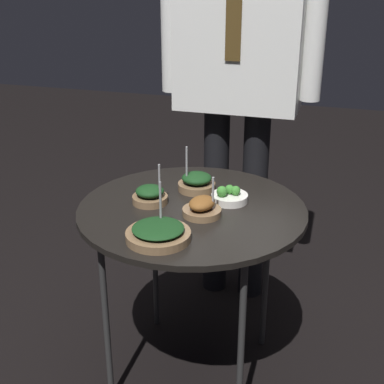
% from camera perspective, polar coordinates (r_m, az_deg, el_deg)
% --- Properties ---
extents(ground_plane, '(8.00, 8.00, 0.00)m').
position_cam_1_polar(ground_plane, '(2.00, 0.00, -18.34)').
color(ground_plane, black).
extents(serving_cart, '(0.71, 0.71, 0.63)m').
position_cam_1_polar(serving_cart, '(1.66, 0.00, -2.86)').
color(serving_cart, black).
rests_on(serving_cart, ground_plane).
extents(bowl_roast_front_right, '(0.12, 0.12, 0.12)m').
position_cam_1_polar(bowl_roast_front_right, '(1.58, 1.07, -1.68)').
color(bowl_roast_front_right, brown).
rests_on(bowl_roast_front_right, serving_cart).
extents(bowl_broccoli_near_rim, '(0.12, 0.12, 0.06)m').
position_cam_1_polar(bowl_broccoli_near_rim, '(1.68, 3.99, -0.46)').
color(bowl_broccoli_near_rim, silver).
rests_on(bowl_broccoli_near_rim, serving_cart).
extents(bowl_spinach_front_center, '(0.12, 0.12, 0.15)m').
position_cam_1_polar(bowl_spinach_front_center, '(1.76, 0.49, 1.04)').
color(bowl_spinach_front_center, brown).
rests_on(bowl_spinach_front_center, serving_cart).
extents(bowl_spinach_far_rim, '(0.18, 0.18, 0.15)m').
position_cam_1_polar(bowl_spinach_far_rim, '(1.45, -3.63, -4.36)').
color(bowl_spinach_far_rim, brown).
rests_on(bowl_spinach_far_rim, serving_cart).
extents(bowl_spinach_back_left, '(0.11, 0.11, 0.13)m').
position_cam_1_polar(bowl_spinach_back_left, '(1.67, -4.50, -0.35)').
color(bowl_spinach_back_left, brown).
rests_on(bowl_spinach_back_left, serving_cart).
extents(waiter_figure, '(0.61, 0.23, 1.64)m').
position_cam_1_polar(waiter_figure, '(2.03, 5.12, 15.16)').
color(waiter_figure, black).
rests_on(waiter_figure, ground_plane).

